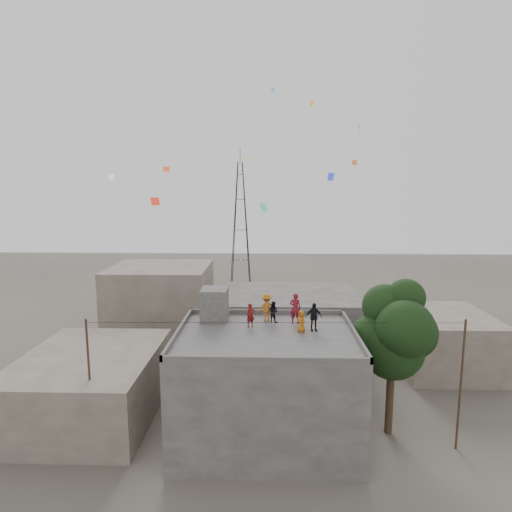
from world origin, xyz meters
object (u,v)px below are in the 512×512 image
at_px(transmission_tower, 240,223).
at_px(person_red_adult, 295,308).
at_px(tree, 396,332).
at_px(person_dark_adult, 314,317).
at_px(stair_head_box, 215,304).

distance_m(transmission_tower, person_red_adult, 38.33).
relative_size(tree, transmission_tower, 0.45).
bearing_deg(transmission_tower, tree, -73.91).
bearing_deg(person_dark_adult, stair_head_box, 155.91).
height_order(person_red_adult, person_dark_adult, person_red_adult).
height_order(tree, transmission_tower, transmission_tower).
bearing_deg(transmission_tower, person_dark_adult, -80.28).
distance_m(transmission_tower, person_dark_adult, 39.86).
relative_size(stair_head_box, person_dark_adult, 1.22).
xyz_separation_m(transmission_tower, person_dark_adult, (6.72, -39.24, -2.15)).
distance_m(stair_head_box, tree, 10.80).
xyz_separation_m(stair_head_box, tree, (10.57, -2.00, -1.00)).
relative_size(stair_head_box, person_red_adult, 1.08).
bearing_deg(stair_head_box, person_dark_adult, -17.23).
relative_size(stair_head_box, transmission_tower, 0.10).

